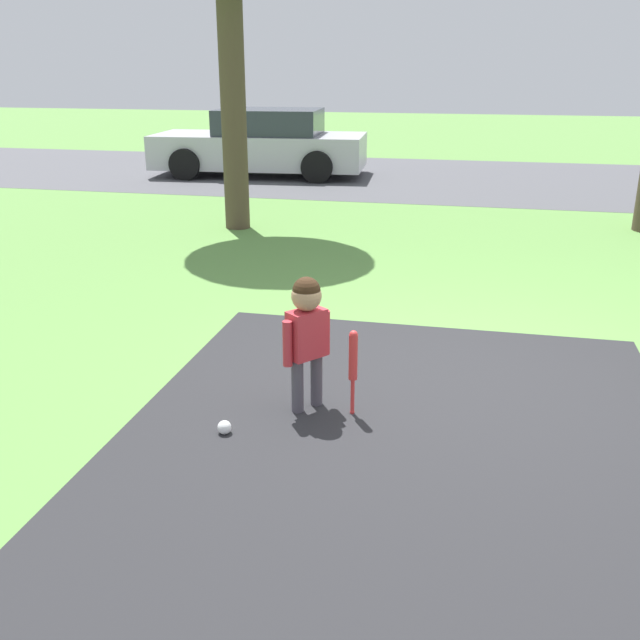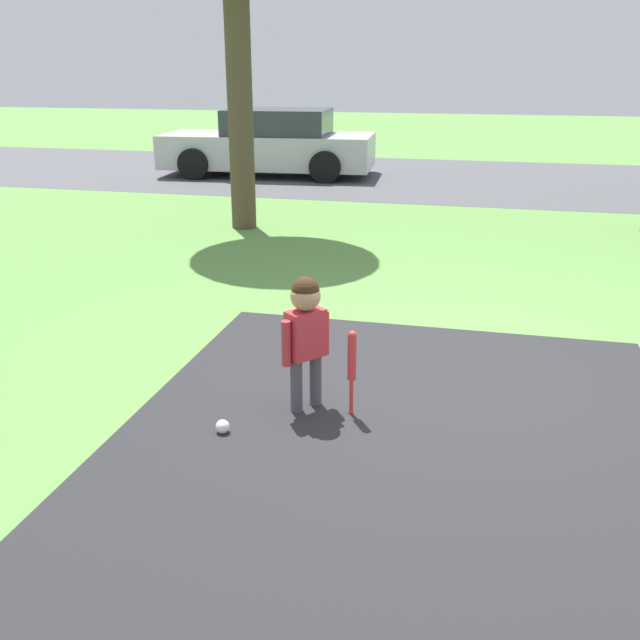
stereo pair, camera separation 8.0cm
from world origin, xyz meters
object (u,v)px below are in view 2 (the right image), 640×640
object	(u,v)px
sports_ball	(223,427)
child	(306,325)
parked_car	(271,144)
baseball_bat	(352,361)

from	to	relation	value
sports_ball	child	bearing A→B (deg)	47.33
parked_car	sports_ball	bearing A→B (deg)	101.50
baseball_bat	parked_car	xyz separation A→B (m)	(-3.73, 10.26, 0.24)
sports_ball	parked_car	bearing A→B (deg)	105.63
child	baseball_bat	bearing A→B (deg)	-55.32
child	sports_ball	world-z (taller)	child
baseball_bat	sports_ball	bearing A→B (deg)	-149.17
baseball_bat	sports_ball	distance (m)	0.93
child	parked_car	bearing A→B (deg)	56.84
child	sports_ball	xyz separation A→B (m)	(-0.43, -0.46, -0.56)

